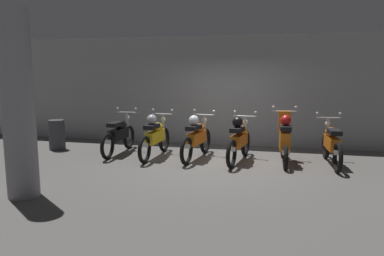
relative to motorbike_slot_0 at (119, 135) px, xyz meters
name	(u,v)px	position (x,y,z in m)	size (l,w,h in m)	color
ground_plane	(215,164)	(2.58, -0.50, -0.49)	(80.00, 80.00, 0.00)	#565451
back_wall	(229,91)	(2.58, 1.89, 1.06)	(16.00, 0.30, 3.10)	gray
motorbike_slot_0	(119,135)	(0.00, 0.00, 0.00)	(0.59, 1.95, 1.15)	black
motorbike_slot_1	(155,136)	(1.03, -0.17, 0.04)	(0.59, 1.95, 1.15)	black
motorbike_slot_2	(197,137)	(2.07, -0.10, 0.04)	(0.58, 1.94, 1.15)	black
motorbike_slot_3	(239,139)	(3.10, -0.18, 0.04)	(0.58, 1.94, 1.15)	black
motorbike_slot_4	(285,139)	(4.13, -0.08, 0.08)	(0.59, 1.68, 1.29)	black
motorbike_slot_5	(332,144)	(5.16, -0.02, 0.00)	(0.59, 1.95, 1.15)	black
support_pillar	(18,105)	(-0.22, -3.41, 1.06)	(0.52, 0.52, 3.10)	gray
trash_bin	(57,135)	(-1.86, 0.10, -0.09)	(0.43, 0.43, 0.81)	#38383D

